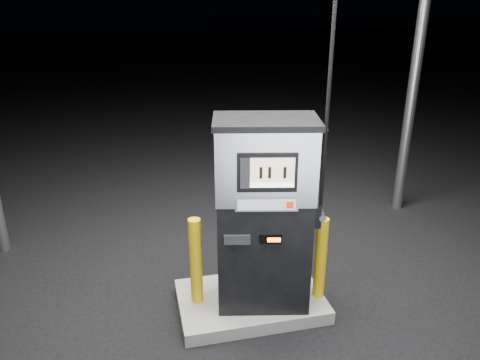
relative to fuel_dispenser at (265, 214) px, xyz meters
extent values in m
plane|color=black|center=(-0.11, 0.10, -1.20)|extent=(80.00, 80.00, 0.00)
cube|color=#63635E|center=(-0.11, 0.10, -1.13)|extent=(1.60, 1.00, 0.15)
cylinder|color=gray|center=(2.89, 2.10, 1.05)|extent=(0.16, 0.16, 4.50)
cube|color=black|center=(0.00, 0.00, -0.43)|extent=(1.04, 0.73, 1.25)
cube|color=#AFAFB6|center=(0.00, 0.00, 0.57)|extent=(1.06, 0.76, 0.75)
cube|color=black|center=(0.00, 0.00, 0.97)|extent=(1.11, 0.80, 0.06)
cube|color=black|center=(-0.06, -0.28, 0.56)|extent=(0.55, 0.15, 0.38)
cube|color=tan|center=(-0.02, -0.30, 0.59)|extent=(0.40, 0.09, 0.24)
cube|color=white|center=(-0.02, -0.30, 0.45)|extent=(0.40, 0.09, 0.05)
cube|color=#AFAFB6|center=(-0.06, -0.28, 0.24)|extent=(0.59, 0.15, 0.14)
cube|color=gray|center=(-0.07, -0.30, 0.24)|extent=(0.54, 0.12, 0.10)
cube|color=#A5190B|center=(0.15, -0.34, 0.24)|extent=(0.07, 0.02, 0.07)
cube|color=black|center=(-0.01, -0.29, -0.14)|extent=(0.22, 0.07, 0.09)
cube|color=#FF4F0C|center=(0.01, -0.30, -0.14)|extent=(0.13, 0.03, 0.04)
cube|color=black|center=(-0.34, -0.22, -0.14)|extent=(0.26, 0.08, 0.10)
cube|color=black|center=(0.51, -0.10, -0.01)|extent=(0.13, 0.20, 0.25)
cylinder|color=gray|center=(0.57, -0.12, -0.01)|extent=(0.11, 0.23, 0.07)
cylinder|color=black|center=(0.54, -0.16, 1.66)|extent=(0.04, 0.04, 3.09)
cylinder|color=gold|center=(-0.70, 0.16, -0.56)|extent=(0.16, 0.16, 0.99)
cylinder|color=gold|center=(0.63, -0.05, -0.58)|extent=(0.16, 0.16, 0.95)
camera|label=1|loc=(-1.21, -4.12, 2.11)|focal=35.00mm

